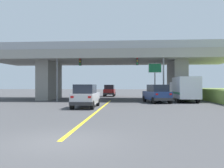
{
  "coord_description": "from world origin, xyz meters",
  "views": [
    {
      "loc": [
        2.45,
        -8.11,
        1.97
      ],
      "look_at": [
        0.54,
        17.14,
        2.08
      ],
      "focal_mm": 38.14,
      "sensor_mm": 36.0,
      "label": 1
    }
  ],
  "objects_px": {
    "box_truck": "(184,89)",
    "suv_lead": "(86,96)",
    "sedan_oncoming": "(110,91)",
    "traffic_signal_farside": "(65,70)",
    "suv_crossing": "(157,94)",
    "traffic_signal_nearside": "(154,69)",
    "highway_sign": "(155,73)"
  },
  "relations": [
    {
      "from": "box_truck",
      "to": "suv_lead",
      "type": "bearing_deg",
      "value": -141.3
    },
    {
      "from": "sedan_oncoming",
      "to": "traffic_signal_farside",
      "type": "height_order",
      "value": "traffic_signal_farside"
    },
    {
      "from": "suv_crossing",
      "to": "traffic_signal_nearside",
      "type": "height_order",
      "value": "traffic_signal_nearside"
    },
    {
      "from": "suv_lead",
      "to": "traffic_signal_nearside",
      "type": "bearing_deg",
      "value": 47.55
    },
    {
      "from": "sedan_oncoming",
      "to": "box_truck",
      "type": "bearing_deg",
      "value": -51.88
    },
    {
      "from": "sedan_oncoming",
      "to": "suv_lead",
      "type": "bearing_deg",
      "value": -90.74
    },
    {
      "from": "traffic_signal_farside",
      "to": "sedan_oncoming",
      "type": "bearing_deg",
      "value": 72.32
    },
    {
      "from": "sedan_oncoming",
      "to": "traffic_signal_nearside",
      "type": "bearing_deg",
      "value": -64.93
    },
    {
      "from": "suv_crossing",
      "to": "traffic_signal_nearside",
      "type": "xyz_separation_m",
      "value": [
        -0.16,
        1.04,
        2.79
      ]
    },
    {
      "from": "suv_crossing",
      "to": "highway_sign",
      "type": "height_order",
      "value": "highway_sign"
    },
    {
      "from": "box_truck",
      "to": "highway_sign",
      "type": "distance_m",
      "value": 3.94
    },
    {
      "from": "highway_sign",
      "to": "sedan_oncoming",
      "type": "bearing_deg",
      "value": 117.89
    },
    {
      "from": "box_truck",
      "to": "highway_sign",
      "type": "bearing_deg",
      "value": 174.93
    },
    {
      "from": "suv_lead",
      "to": "box_truck",
      "type": "relative_size",
      "value": 0.67
    },
    {
      "from": "suv_lead",
      "to": "traffic_signal_nearside",
      "type": "relative_size",
      "value": 0.74
    },
    {
      "from": "suv_lead",
      "to": "highway_sign",
      "type": "xyz_separation_m",
      "value": [
        6.85,
        8.52,
        2.48
      ]
    },
    {
      "from": "traffic_signal_nearside",
      "to": "traffic_signal_farside",
      "type": "xyz_separation_m",
      "value": [
        -10.63,
        0.36,
        0.0
      ]
    },
    {
      "from": "suv_crossing",
      "to": "highway_sign",
      "type": "relative_size",
      "value": 0.97
    },
    {
      "from": "traffic_signal_farside",
      "to": "highway_sign",
      "type": "bearing_deg",
      "value": 4.62
    },
    {
      "from": "suv_lead",
      "to": "sedan_oncoming",
      "type": "bearing_deg",
      "value": 89.26
    },
    {
      "from": "sedan_oncoming",
      "to": "traffic_signal_farside",
      "type": "xyz_separation_m",
      "value": [
        -4.24,
        -13.3,
        2.8
      ]
    },
    {
      "from": "suv_lead",
      "to": "highway_sign",
      "type": "distance_m",
      "value": 11.21
    },
    {
      "from": "suv_crossing",
      "to": "box_truck",
      "type": "bearing_deg",
      "value": 15.87
    },
    {
      "from": "traffic_signal_nearside",
      "to": "suv_lead",
      "type": "bearing_deg",
      "value": -132.45
    },
    {
      "from": "suv_lead",
      "to": "box_truck",
      "type": "height_order",
      "value": "box_truck"
    },
    {
      "from": "sedan_oncoming",
      "to": "traffic_signal_nearside",
      "type": "xyz_separation_m",
      "value": [
        6.39,
        -13.66,
        2.79
      ]
    },
    {
      "from": "suv_lead",
      "to": "sedan_oncoming",
      "type": "xyz_separation_m",
      "value": [
        0.27,
        20.95,
        -0.0
      ]
    },
    {
      "from": "sedan_oncoming",
      "to": "traffic_signal_farside",
      "type": "bearing_deg",
      "value": -107.68
    },
    {
      "from": "suv_lead",
      "to": "suv_crossing",
      "type": "height_order",
      "value": "same"
    },
    {
      "from": "suv_lead",
      "to": "suv_crossing",
      "type": "bearing_deg",
      "value": 42.48
    },
    {
      "from": "box_truck",
      "to": "highway_sign",
      "type": "xyz_separation_m",
      "value": [
        -3.41,
        0.3,
        1.95
      ]
    },
    {
      "from": "box_truck",
      "to": "traffic_signal_farside",
      "type": "bearing_deg",
      "value": -177.7
    }
  ]
}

